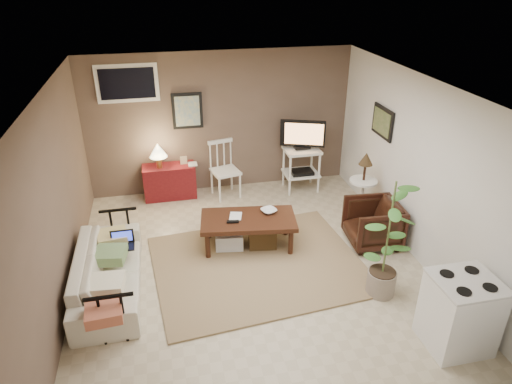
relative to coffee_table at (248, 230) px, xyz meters
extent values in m
plane|color=#C1B293|center=(-0.05, -0.47, -0.28)|extent=(5.00, 5.00, 0.00)
cube|color=black|center=(-0.60, 2.00, 1.17)|extent=(0.50, 0.03, 0.60)
cube|color=black|center=(2.17, 0.58, 1.24)|extent=(0.03, 0.60, 0.45)
cube|color=white|center=(-1.50, 2.00, 1.67)|extent=(0.96, 0.03, 0.60)
cube|color=#917554|center=(0.05, -0.47, -0.26)|extent=(2.90, 2.41, 0.03)
cube|color=#391C0F|center=(0.01, 0.00, 0.16)|extent=(1.39, 0.85, 0.07)
cylinder|color=#391C0F|center=(-0.59, -0.17, -0.07)|extent=(0.07, 0.07, 0.42)
cylinder|color=#391C0F|center=(0.54, -0.33, -0.07)|extent=(0.07, 0.07, 0.42)
cylinder|color=#391C0F|center=(-0.52, 0.33, -0.07)|extent=(0.07, 0.07, 0.42)
cylinder|color=#391C0F|center=(0.61, 0.17, -0.07)|extent=(0.07, 0.07, 0.42)
cube|color=black|center=(-0.22, -0.08, 0.21)|extent=(0.17, 0.08, 0.02)
cube|color=#4C351B|center=(0.20, -0.03, -0.12)|extent=(0.42, 0.38, 0.28)
cube|color=silver|center=(-0.26, 0.04, -0.15)|extent=(0.42, 0.38, 0.24)
imported|color=silver|center=(-1.85, -0.58, 0.09)|extent=(0.55, 1.89, 0.74)
cube|color=black|center=(-1.67, -0.31, 0.15)|extent=(0.29, 0.20, 0.01)
cube|color=black|center=(-1.67, -0.20, 0.25)|extent=(0.29, 0.01, 0.18)
cube|color=blue|center=(-1.67, -0.21, 0.25)|extent=(0.24, 0.00, 0.14)
cube|color=maroon|center=(-0.99, 1.81, 0.01)|extent=(0.87, 0.39, 0.58)
cylinder|color=#B78E46|center=(-1.14, 1.77, 0.40)|extent=(0.10, 0.10, 0.19)
cone|color=#FFF1B7|center=(-1.14, 1.77, 0.61)|extent=(0.29, 0.29, 0.23)
cube|color=tan|center=(-0.73, 1.83, 0.37)|extent=(0.12, 0.02, 0.14)
cube|color=white|center=(-0.05, 1.65, 0.18)|extent=(0.53, 0.53, 0.04)
cylinder|color=white|center=(-0.19, 1.42, -0.06)|extent=(0.04, 0.04, 0.44)
cylinder|color=white|center=(0.17, 1.51, -0.06)|extent=(0.04, 0.04, 0.44)
cylinder|color=white|center=(-0.28, 1.78, -0.06)|extent=(0.04, 0.04, 0.44)
cylinder|color=white|center=(0.09, 1.87, -0.06)|extent=(0.04, 0.04, 0.44)
cube|color=white|center=(-0.10, 1.84, 0.66)|extent=(0.43, 0.14, 0.06)
cube|color=white|center=(1.29, 1.63, 0.46)|extent=(0.60, 0.49, 0.04)
cube|color=white|center=(1.29, 1.63, 0.03)|extent=(0.60, 0.49, 0.03)
cylinder|color=white|center=(1.03, 1.42, 0.10)|extent=(0.04, 0.04, 0.76)
cylinder|color=white|center=(1.55, 1.42, 0.10)|extent=(0.04, 0.04, 0.76)
cylinder|color=white|center=(1.03, 1.84, 0.10)|extent=(0.04, 0.04, 0.76)
cylinder|color=white|center=(1.55, 1.84, 0.10)|extent=(0.04, 0.04, 0.76)
cube|color=black|center=(1.29, 1.63, 0.52)|extent=(0.27, 0.15, 0.03)
cube|color=black|center=(1.29, 1.63, 0.77)|extent=(0.73, 0.31, 0.46)
cube|color=#F2A35E|center=(1.29, 1.63, 0.77)|extent=(0.62, 0.23, 0.37)
cube|color=black|center=(1.29, 1.57, 0.05)|extent=(0.38, 0.27, 0.11)
cylinder|color=white|center=(1.89, 0.40, -0.26)|extent=(0.29, 0.29, 0.03)
cylinder|color=white|center=(1.89, 0.40, 0.06)|extent=(0.06, 0.06, 0.63)
cylinder|color=white|center=(1.89, 0.40, 0.38)|extent=(0.42, 0.42, 0.03)
cylinder|color=black|center=(1.89, 0.40, 0.54)|extent=(0.04, 0.04, 0.27)
cone|color=#392917|center=(1.89, 0.40, 0.75)|extent=(0.21, 0.21, 0.19)
imported|color=black|center=(1.76, -0.28, 0.08)|extent=(0.70, 0.74, 0.72)
cylinder|color=gray|center=(1.39, -1.34, -0.12)|extent=(0.35, 0.35, 0.31)
cylinder|color=#4C602D|center=(1.39, -1.34, 0.64)|extent=(0.02, 0.02, 1.21)
cube|color=white|center=(1.77, -2.28, 0.12)|extent=(0.62, 0.58, 0.80)
cube|color=silver|center=(1.77, -2.28, 0.54)|extent=(0.64, 0.60, 0.03)
cylinder|color=black|center=(1.63, -2.42, 0.55)|extent=(0.14, 0.14, 0.01)
cylinder|color=black|center=(1.92, -2.42, 0.55)|extent=(0.14, 0.14, 0.01)
cylinder|color=black|center=(1.63, -2.14, 0.55)|extent=(0.14, 0.14, 0.01)
cylinder|color=black|center=(1.92, -2.14, 0.55)|extent=(0.14, 0.14, 0.01)
imported|color=#391C0F|center=(0.33, 0.09, 0.30)|extent=(0.22, 0.12, 0.21)
imported|color=#391C0F|center=(-0.24, 0.09, 0.31)|extent=(0.16, 0.06, 0.23)
imported|color=#391C0F|center=(-0.66, 1.77, 0.40)|extent=(0.15, 0.02, 0.20)
camera|label=1|loc=(-1.05, -5.37, 3.37)|focal=32.00mm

